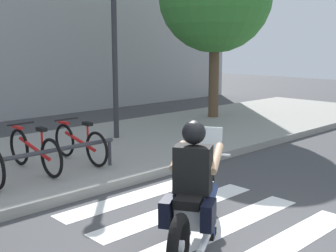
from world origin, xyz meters
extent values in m
cube|color=gray|center=(0.00, 5.05, 0.07)|extent=(24.00, 4.40, 0.15)
cube|color=white|center=(0.64, 0.00, 0.00)|extent=(2.80, 0.40, 0.01)
cube|color=white|center=(0.64, 0.80, 0.00)|extent=(2.80, 0.40, 0.01)
cube|color=white|center=(0.64, 1.60, 0.00)|extent=(2.80, 0.40, 0.01)
cube|color=white|center=(0.64, 2.40, 0.00)|extent=(2.80, 0.40, 0.01)
torus|color=black|center=(0.76, 1.18, 0.32)|extent=(0.60, 0.43, 0.64)
cylinder|color=silver|center=(0.76, 1.18, 0.32)|extent=(0.15, 0.14, 0.11)
torus|color=black|center=(-0.61, 0.35, 0.32)|extent=(0.60, 0.43, 0.64)
cylinder|color=silver|center=(-0.61, 0.35, 0.32)|extent=(0.15, 0.14, 0.11)
cube|color=silver|center=(0.07, 0.76, 0.46)|extent=(0.90, 0.70, 0.28)
ellipsoid|color=black|center=(0.26, 0.88, 0.68)|extent=(0.59, 0.51, 0.22)
cube|color=black|center=(-0.12, 0.65, 0.61)|extent=(0.62, 0.53, 0.10)
cube|color=black|center=(-0.38, 0.75, 0.50)|extent=(0.34, 0.27, 0.28)
cube|color=black|center=(-0.15, 0.37, 0.50)|extent=(0.34, 0.27, 0.28)
cylinder|color=silver|center=(0.62, 1.10, 0.89)|extent=(0.35, 0.55, 0.03)
sphere|color=white|center=(0.80, 1.21, 0.69)|extent=(0.18, 0.18, 0.18)
cube|color=silver|center=(0.65, 1.11, 1.07)|extent=(0.24, 0.36, 0.32)
cylinder|color=silver|center=(-0.06, 0.47, 0.19)|extent=(0.72, 0.48, 0.08)
cube|color=black|center=(-0.06, 0.69, 0.91)|extent=(0.43, 0.48, 0.52)
sphere|color=black|center=(-0.03, 0.70, 1.31)|extent=(0.26, 0.26, 0.26)
cylinder|color=tan|center=(0.03, 0.99, 0.99)|extent=(0.49, 0.35, 0.26)
cylinder|color=tan|center=(0.26, 0.62, 0.99)|extent=(0.49, 0.35, 0.26)
cylinder|color=navy|center=(-0.01, 0.90, 0.55)|extent=(0.45, 0.35, 0.24)
cylinder|color=navy|center=(0.09, 0.96, 0.23)|extent=(0.11, 0.11, 0.47)
cube|color=black|center=(0.13, 0.98, 0.04)|extent=(0.26, 0.21, 0.08)
cylinder|color=navy|center=(0.16, 0.63, 0.55)|extent=(0.45, 0.35, 0.24)
cylinder|color=navy|center=(0.26, 0.69, 0.23)|extent=(0.11, 0.11, 0.47)
cube|color=black|center=(0.29, 0.71, 0.04)|extent=(0.26, 0.21, 0.08)
torus|color=black|center=(-0.14, 4.75, 0.48)|extent=(0.06, 0.64, 0.64)
torus|color=black|center=(-0.12, 3.66, 0.48)|extent=(0.06, 0.64, 0.64)
cylinder|color=red|center=(-0.13, 4.20, 0.54)|extent=(0.08, 0.97, 0.26)
cylinder|color=red|center=(-0.13, 3.93, 0.71)|extent=(0.04, 0.04, 0.39)
cube|color=black|center=(-0.13, 3.93, 0.90)|extent=(0.10, 0.20, 0.06)
cylinder|color=black|center=(-0.14, 4.64, 0.90)|extent=(0.48, 0.04, 0.03)
cube|color=red|center=(-0.14, 4.75, 0.83)|extent=(0.09, 0.28, 0.04)
torus|color=black|center=(0.74, 4.72, 0.47)|extent=(0.06, 0.62, 0.62)
torus|color=black|center=(0.76, 3.69, 0.47)|extent=(0.06, 0.62, 0.62)
cylinder|color=red|center=(0.75, 4.20, 0.53)|extent=(0.08, 0.91, 0.25)
cylinder|color=red|center=(0.75, 3.95, 0.69)|extent=(0.04, 0.04, 0.38)
cube|color=black|center=(0.75, 3.95, 0.88)|extent=(0.10, 0.20, 0.06)
cylinder|color=black|center=(0.74, 4.61, 0.88)|extent=(0.48, 0.04, 0.03)
cube|color=red|center=(0.74, 4.72, 0.81)|extent=(0.09, 0.28, 0.04)
cylinder|color=#333338|center=(1.00, 3.65, 0.38)|extent=(0.06, 0.06, 0.45)
cylinder|color=#2D2D33|center=(2.51, 5.45, 1.88)|extent=(0.12, 0.12, 3.75)
cylinder|color=brown|center=(6.36, 5.85, 1.24)|extent=(0.29, 0.29, 2.48)
camera|label=1|loc=(-3.45, -2.46, 2.24)|focal=47.03mm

